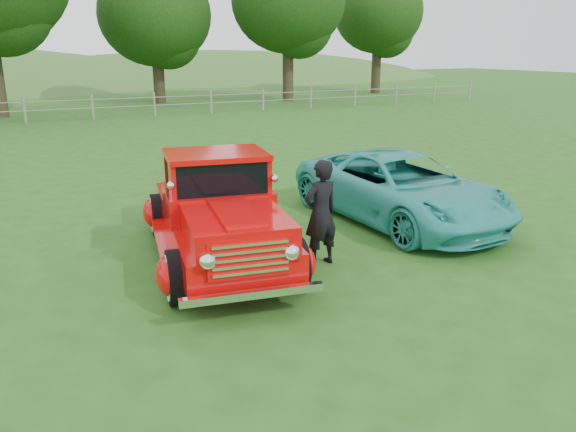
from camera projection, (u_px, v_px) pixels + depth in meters
name	position (u px, v px, depth m)	size (l,w,h in m)	color
ground	(306.00, 280.00, 8.34)	(140.00, 140.00, 0.00)	#224D14
distant_hills	(6.00, 126.00, 59.02)	(116.00, 60.00, 18.00)	#306023
fence_line	(92.00, 107.00, 27.08)	(48.00, 0.12, 1.20)	gray
tree_near_east	(155.00, 15.00, 33.88)	(6.80, 6.80, 8.33)	black
tree_mid_east	(288.00, 1.00, 35.28)	(7.20, 7.20, 9.44)	black
tree_far_east	(379.00, 13.00, 41.76)	(6.60, 6.60, 8.86)	black
red_pickup	(217.00, 212.00, 8.97)	(2.81, 5.20, 1.78)	black
teal_sedan	(400.00, 188.00, 11.02)	(2.24, 4.86, 1.35)	teal
man	(321.00, 213.00, 8.73)	(0.62, 0.40, 1.69)	black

